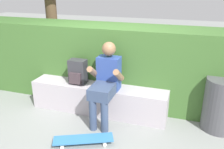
{
  "coord_description": "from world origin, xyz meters",
  "views": [
    {
      "loc": [
        1.35,
        -3.06,
        2.04
      ],
      "look_at": [
        0.21,
        0.37,
        0.66
      ],
      "focal_mm": 38.71,
      "sensor_mm": 36.0,
      "label": 1
    }
  ],
  "objects_px": {
    "person_skater": "(106,81)",
    "backpack_on_bench": "(78,72)",
    "bench_main": "(99,99)",
    "trash_bin": "(221,105)",
    "skateboard_near_person": "(83,139)"
  },
  "relations": [
    {
      "from": "skateboard_near_person",
      "to": "trash_bin",
      "type": "relative_size",
      "value": 1.03
    },
    {
      "from": "backpack_on_bench",
      "to": "trash_bin",
      "type": "xyz_separation_m",
      "value": [
        2.23,
        0.1,
        -0.28
      ]
    },
    {
      "from": "person_skater",
      "to": "trash_bin",
      "type": "relative_size",
      "value": 1.56
    },
    {
      "from": "backpack_on_bench",
      "to": "person_skater",
      "type": "bearing_deg",
      "value": -19.78
    },
    {
      "from": "person_skater",
      "to": "trash_bin",
      "type": "height_order",
      "value": "person_skater"
    },
    {
      "from": "person_skater",
      "to": "trash_bin",
      "type": "bearing_deg",
      "value": 10.34
    },
    {
      "from": "skateboard_near_person",
      "to": "backpack_on_bench",
      "type": "distance_m",
      "value": 1.17
    },
    {
      "from": "person_skater",
      "to": "bench_main",
      "type": "bearing_deg",
      "value": 134.53
    },
    {
      "from": "trash_bin",
      "to": "backpack_on_bench",
      "type": "bearing_deg",
      "value": -177.39
    },
    {
      "from": "bench_main",
      "to": "skateboard_near_person",
      "type": "xyz_separation_m",
      "value": [
        0.13,
        -0.9,
        -0.16
      ]
    },
    {
      "from": "trash_bin",
      "to": "skateboard_near_person",
      "type": "bearing_deg",
      "value": -150.42
    },
    {
      "from": "bench_main",
      "to": "backpack_on_bench",
      "type": "xyz_separation_m",
      "value": [
        -0.35,
        -0.01,
        0.43
      ]
    },
    {
      "from": "backpack_on_bench",
      "to": "trash_bin",
      "type": "relative_size",
      "value": 0.51
    },
    {
      "from": "trash_bin",
      "to": "person_skater",
      "type": "bearing_deg",
      "value": -169.66
    },
    {
      "from": "person_skater",
      "to": "backpack_on_bench",
      "type": "relative_size",
      "value": 3.07
    }
  ]
}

